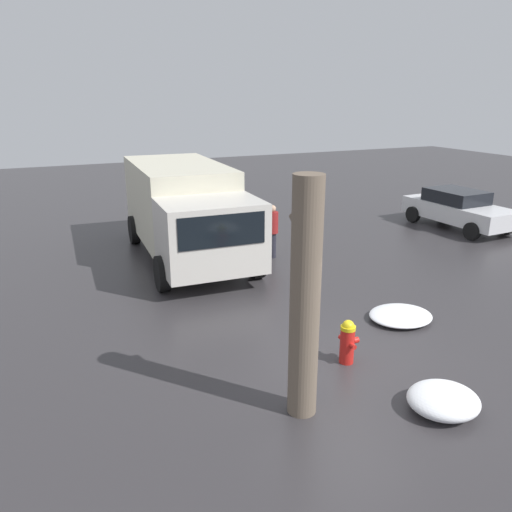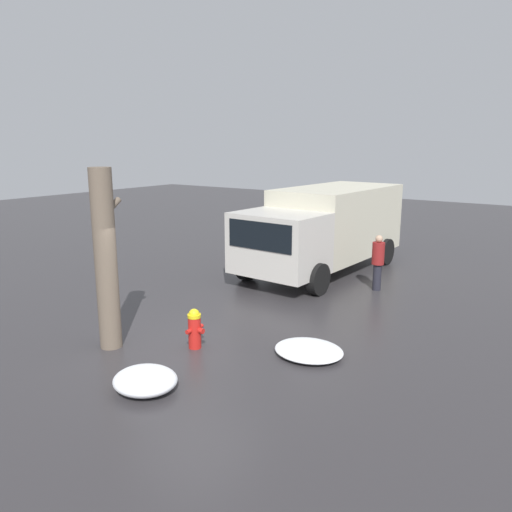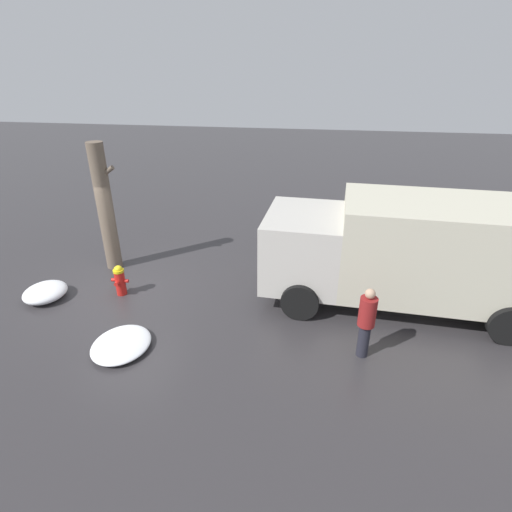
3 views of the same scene
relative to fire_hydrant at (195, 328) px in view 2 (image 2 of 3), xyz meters
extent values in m
plane|color=#333033|center=(0.00, 0.00, -0.43)|extent=(60.00, 60.00, 0.00)
cylinder|color=red|center=(0.00, 0.00, -0.10)|extent=(0.26, 0.26, 0.66)
cylinder|color=yellow|center=(0.00, 0.00, 0.26)|extent=(0.27, 0.27, 0.07)
sphere|color=yellow|center=(0.00, 0.00, 0.30)|extent=(0.22, 0.22, 0.22)
cylinder|color=red|center=(0.00, -0.18, -0.02)|extent=(0.11, 0.10, 0.11)
cylinder|color=red|center=(0.18, 0.00, -0.02)|extent=(0.10, 0.09, 0.09)
cylinder|color=red|center=(-0.18, 0.00, -0.02)|extent=(0.10, 0.09, 0.09)
cylinder|color=#6B5B4C|center=(-0.94, 1.47, 1.40)|extent=(0.44, 0.44, 3.66)
cylinder|color=#6B5B4C|center=(-0.74, 1.47, 2.43)|extent=(0.51, 0.12, 0.41)
cube|color=beige|center=(4.67, 0.93, 0.89)|extent=(1.98, 2.58, 1.74)
cube|color=black|center=(3.73, 0.97, 1.24)|extent=(0.13, 2.10, 0.77)
cube|color=beige|center=(8.05, 0.77, 1.14)|extent=(5.01, 2.72, 2.24)
cylinder|color=black|center=(4.70, -0.32, 0.02)|extent=(0.91, 0.32, 0.90)
cylinder|color=black|center=(4.82, 2.17, 0.02)|extent=(0.91, 0.32, 0.90)
cylinder|color=black|center=(9.21, -0.53, 0.02)|extent=(0.91, 0.32, 0.90)
cylinder|color=black|center=(9.33, 1.96, 0.02)|extent=(0.91, 0.32, 0.90)
cylinder|color=#23232D|center=(6.09, -1.47, -0.05)|extent=(0.24, 0.24, 0.76)
cylinder|color=maroon|center=(6.09, -1.47, 0.64)|extent=(0.35, 0.35, 0.63)
sphere|color=tan|center=(6.09, -1.47, 1.06)|extent=(0.21, 0.21, 0.21)
ellipsoid|color=white|center=(-1.84, -0.52, -0.25)|extent=(1.04, 1.13, 0.36)
ellipsoid|color=white|center=(1.02, -2.09, -0.33)|extent=(1.22, 1.40, 0.20)
camera|label=1|loc=(-6.67, 4.83, 4.24)|focal=35.00mm
camera|label=2|loc=(-7.13, -6.53, 3.68)|focal=35.00mm
camera|label=3|loc=(4.98, -8.38, 5.10)|focal=28.00mm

